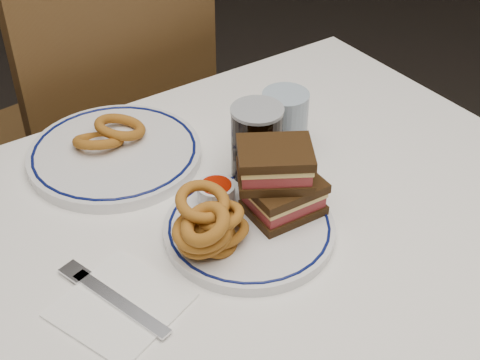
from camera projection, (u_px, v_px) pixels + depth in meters
dining_table at (195, 311)px, 1.00m from camera, size 1.27×0.87×0.75m
chair_far at (104, 126)px, 1.58m from camera, size 0.51×0.51×1.00m
main_plate at (249, 229)px, 0.97m from camera, size 0.25×0.25×0.02m
reuben_sandwich at (279, 181)px, 0.96m from camera, size 0.13×0.13×0.11m
onion_rings_main at (210, 225)px, 0.91m from camera, size 0.12×0.11×0.10m
ketchup_ramekin at (216, 192)px, 1.00m from camera, size 0.06×0.06×0.03m
beer_mug at (258, 144)px, 1.04m from camera, size 0.12×0.08×0.14m
water_glass at (284, 126)px, 1.10m from camera, size 0.08×0.08×0.12m
far_plate at (115, 153)px, 1.12m from camera, size 0.29×0.29×0.02m
onion_rings_far at (109, 134)px, 1.12m from camera, size 0.13×0.09×0.06m
napkin_fork at (119, 303)px, 0.87m from camera, size 0.19×0.20×0.01m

